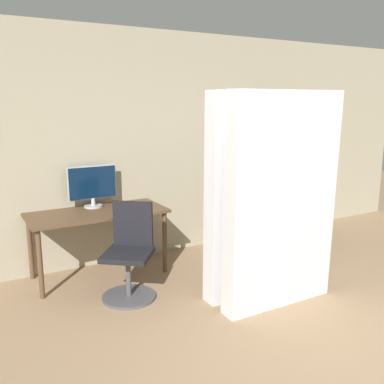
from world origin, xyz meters
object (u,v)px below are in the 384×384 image
at_px(bookshelf, 274,169).
at_px(mattress_far, 260,195).
at_px(monitor, 92,185).
at_px(office_chair, 130,260).
at_px(mattress_near, 283,202).

height_order(bookshelf, mattress_far, mattress_far).
bearing_deg(monitor, mattress_far, -48.30).
bearing_deg(monitor, office_chair, -84.95).
relative_size(monitor, office_chair, 0.59).
bearing_deg(office_chair, mattress_near, -36.08).
height_order(office_chair, bookshelf, bookshelf).
xyz_separation_m(monitor, office_chair, (0.08, -0.87, -0.61)).
height_order(bookshelf, mattress_near, mattress_near).
xyz_separation_m(monitor, bookshelf, (2.61, 0.01, -0.02)).
bearing_deg(mattress_far, bookshelf, 45.58).
bearing_deg(mattress_far, mattress_near, -90.00).
bearing_deg(monitor, mattress_near, -54.14).
distance_m(monitor, mattress_far, 1.86).
bearing_deg(mattress_far, office_chair, 155.75).
xyz_separation_m(monitor, mattress_far, (1.24, -1.39, 0.01)).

